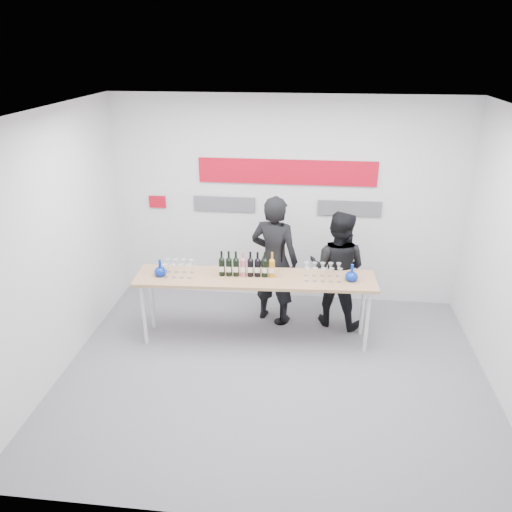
% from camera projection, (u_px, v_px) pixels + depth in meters
% --- Properties ---
extents(ground, '(5.00, 5.00, 0.00)m').
position_uv_depth(ground, '(274.00, 373.00, 5.93)').
color(ground, slate).
rests_on(ground, ground).
extents(back_wall, '(5.00, 0.04, 3.00)m').
position_uv_depth(back_wall, '(286.00, 202.00, 7.16)').
color(back_wall, silver).
rests_on(back_wall, ground).
extents(signage, '(3.38, 0.02, 0.79)m').
position_uv_depth(signage, '(283.00, 182.00, 7.02)').
color(signage, '#B8071B').
rests_on(signage, back_wall).
extents(tasting_table, '(3.04, 0.76, 0.91)m').
position_uv_depth(tasting_table, '(255.00, 282.00, 6.29)').
color(tasting_table, tan).
rests_on(tasting_table, ground).
extents(wine_bottles, '(0.71, 0.11, 0.33)m').
position_uv_depth(wine_bottles, '(247.00, 264.00, 6.23)').
color(wine_bottles, black).
rests_on(wine_bottles, tasting_table).
extents(decanter_left, '(0.16, 0.16, 0.21)m').
position_uv_depth(decanter_left, '(160.00, 268.00, 6.26)').
color(decanter_left, '#08279E').
rests_on(decanter_left, tasting_table).
extents(decanter_right, '(0.16, 0.16, 0.21)m').
position_uv_depth(decanter_right, '(352.00, 273.00, 6.13)').
color(decanter_right, '#08279E').
rests_on(decanter_right, tasting_table).
extents(glasses_left, '(0.37, 0.24, 0.18)m').
position_uv_depth(glasses_left, '(179.00, 268.00, 6.28)').
color(glasses_left, silver).
rests_on(glasses_left, tasting_table).
extents(glasses_right, '(0.47, 0.24, 0.18)m').
position_uv_depth(glasses_right, '(323.00, 272.00, 6.18)').
color(glasses_right, silver).
rests_on(glasses_right, tasting_table).
extents(presenter_left, '(0.75, 0.58, 1.81)m').
position_uv_depth(presenter_left, '(274.00, 260.00, 6.74)').
color(presenter_left, black).
rests_on(presenter_left, ground).
extents(presenter_right, '(0.94, 0.82, 1.63)m').
position_uv_depth(presenter_right, '(337.00, 269.00, 6.69)').
color(presenter_right, black).
rests_on(presenter_right, ground).
extents(mic_stand, '(0.17, 0.17, 1.50)m').
position_uv_depth(mic_stand, '(281.00, 293.00, 6.82)').
color(mic_stand, black).
rests_on(mic_stand, ground).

